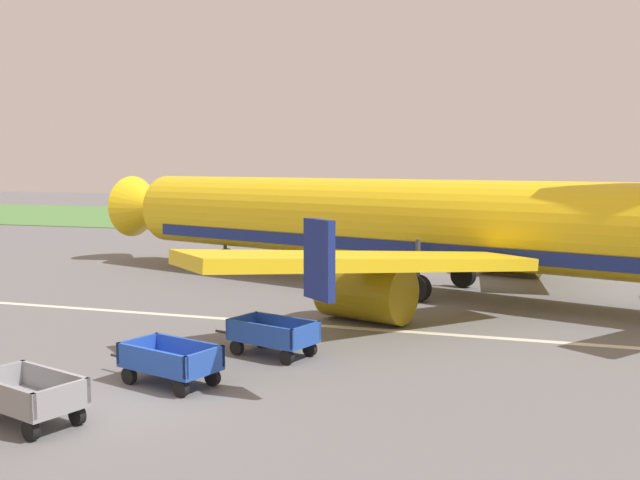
{
  "coord_description": "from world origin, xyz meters",
  "views": [
    {
      "loc": [
        9.42,
        -14.6,
        5.65
      ],
      "look_at": [
        1.09,
        11.36,
        2.8
      ],
      "focal_mm": 40.6,
      "sensor_mm": 36.0,
      "label": 1
    }
  ],
  "objects": [
    {
      "name": "airplane",
      "position": [
        3.55,
        17.28,
        3.05
      ],
      "size": [
        36.7,
        29.84,
        11.34
      ],
      "color": "yellow",
      "rests_on": "ground"
    },
    {
      "name": "baggage_cart_second_in_row",
      "position": [
        -1.36,
        -1.94,
        0.6
      ],
      "size": [
        3.61,
        2.09,
        1.07
      ],
      "color": "gray",
      "rests_on": "ground"
    },
    {
      "name": "apron_stripe",
      "position": [
        0.0,
        9.18,
        0.01
      ],
      "size": [
        120.0,
        0.36,
        0.01
      ],
      "primitive_type": "cube",
      "color": "silver",
      "rests_on": "ground"
    },
    {
      "name": "grass_strip",
      "position": [
        0.0,
        54.73,
        0.03
      ],
      "size": [
        220.0,
        28.0,
        0.06
      ],
      "primitive_type": "cube",
      "color": "#518442",
      "rests_on": "ground"
    },
    {
      "name": "baggage_cart_third_in_row",
      "position": [
        0.2,
        1.5,
        0.6
      ],
      "size": [
        3.61,
        2.06,
        1.07
      ],
      "color": "#234CB2",
      "rests_on": "ground"
    },
    {
      "name": "ground_plane",
      "position": [
        0.0,
        0.0,
        0.0
      ],
      "size": [
        220.0,
        220.0,
        0.0
      ],
      "primitive_type": "plane",
      "color": "slate"
    },
    {
      "name": "baggage_cart_fourth_in_row",
      "position": [
        1.66,
        4.98,
        0.6
      ],
      "size": [
        3.61,
        2.08,
        1.07
      ],
      "color": "#234CB2",
      "rests_on": "ground"
    }
  ]
}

